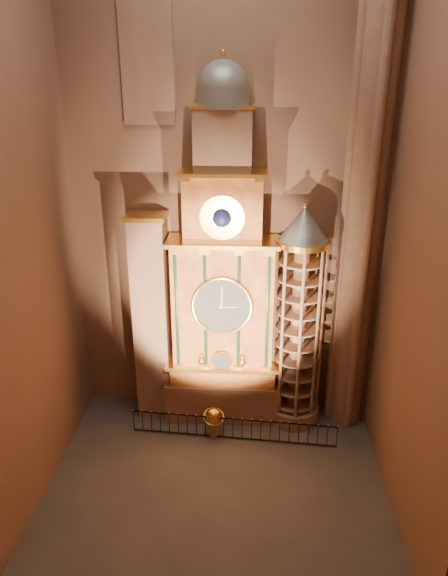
# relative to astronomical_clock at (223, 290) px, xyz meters

# --- Properties ---
(floor) EXTENTS (14.00, 14.00, 0.00)m
(floor) POSITION_rel_astronomical_clock_xyz_m (0.00, -4.96, -6.68)
(floor) COLOR #383330
(floor) RESTS_ON ground
(wall_back) EXTENTS (22.00, 0.00, 22.00)m
(wall_back) POSITION_rel_astronomical_clock_xyz_m (0.00, 1.04, 4.32)
(wall_back) COLOR #835D47
(wall_back) RESTS_ON floor
(wall_left) EXTENTS (0.00, 22.00, 22.00)m
(wall_left) POSITION_rel_astronomical_clock_xyz_m (-7.00, -4.96, 4.32)
(wall_left) COLOR #835D47
(wall_left) RESTS_ON floor
(wall_right) EXTENTS (0.00, 22.00, 22.00)m
(wall_right) POSITION_rel_astronomical_clock_xyz_m (7.00, -4.96, 4.32)
(wall_right) COLOR #835D47
(wall_right) RESTS_ON floor
(astronomical_clock) EXTENTS (5.60, 2.41, 16.70)m
(astronomical_clock) POSITION_rel_astronomical_clock_xyz_m (0.00, 0.00, 0.00)
(astronomical_clock) COLOR #8C634C
(astronomical_clock) RESTS_ON floor
(portrait_tower) EXTENTS (1.80, 1.60, 10.20)m
(portrait_tower) POSITION_rel_astronomical_clock_xyz_m (-3.40, 0.02, -1.53)
(portrait_tower) COLOR #8C634C
(portrait_tower) RESTS_ON floor
(stair_turret) EXTENTS (2.50, 2.50, 10.80)m
(stair_turret) POSITION_rel_astronomical_clock_xyz_m (3.50, -0.26, -1.41)
(stair_turret) COLOR #8C634C
(stair_turret) RESTS_ON floor
(gothic_pier) EXTENTS (2.04, 2.04, 22.00)m
(gothic_pier) POSITION_rel_astronomical_clock_xyz_m (6.10, 0.04, 4.32)
(gothic_pier) COLOR #8C634C
(gothic_pier) RESTS_ON floor
(stained_glass_window) EXTENTS (2.20, 0.14, 5.20)m
(stained_glass_window) POSITION_rel_astronomical_clock_xyz_m (-3.20, 0.95, 9.82)
(stained_glass_window) COLOR navy
(stained_glass_window) RESTS_ON wall_back
(celestial_globe) EXTENTS (1.25, 1.21, 1.45)m
(celestial_globe) POSITION_rel_astronomical_clock_xyz_m (-0.34, -1.87, -5.81)
(celestial_globe) COLOR #8C634C
(celestial_globe) RESTS_ON floor
(iron_railing) EXTENTS (9.50, 0.78, 1.11)m
(iron_railing) POSITION_rel_astronomical_clock_xyz_m (0.57, -2.14, -6.07)
(iron_railing) COLOR black
(iron_railing) RESTS_ON floor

